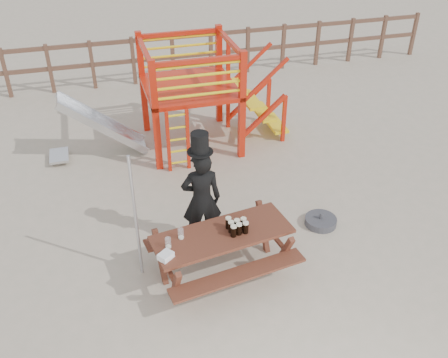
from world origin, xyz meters
TOP-DOWN VIEW (x-y plane):
  - ground at (0.00, 0.00)m, footprint 60.00×60.00m
  - back_fence at (0.00, 7.00)m, footprint 15.09×0.09m
  - playground_fort at (0.12, 3.58)m, footprint 4.71×1.84m
  - picnic_table at (-0.23, -0.21)m, footprint 2.03×1.55m
  - man_with_hat at (-0.33, 0.51)m, footprint 0.61×0.43m
  - metal_pole at (-1.31, 0.12)m, footprint 0.04×0.04m
  - parasol_base at (1.57, 0.42)m, footprint 0.50×0.50m
  - paper_bag at (-1.04, -0.49)m, footprint 0.23×0.22m
  - stout_pints at (-0.03, -0.23)m, footprint 0.27×0.26m
  - empty_glasses at (-0.87, -0.23)m, footprint 0.27×0.21m

SIDE VIEW (x-z plane):
  - ground at x=0.00m, z-range 0.00..0.00m
  - parasol_base at x=1.57m, z-range -0.05..0.17m
  - picnic_table at x=-0.23m, z-range 0.09..0.82m
  - back_fence at x=0.00m, z-range 0.14..1.34m
  - paper_bag at x=-1.04m, z-range 0.72..0.80m
  - empty_glasses at x=-0.87m, z-range 0.72..0.87m
  - stout_pints at x=-0.03m, z-range 0.72..0.89m
  - man_with_hat at x=-0.33m, z-range -0.10..1.77m
  - metal_pole at x=-1.31m, z-range 0.00..1.91m
  - playground_fort at x=0.12m, z-range 0.02..2.12m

